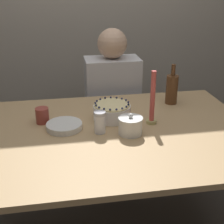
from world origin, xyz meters
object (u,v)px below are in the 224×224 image
Objects in this scene: sugar_bowl at (130,126)px; bottle at (172,89)px; candle at (152,102)px; person_man_blue_shirt at (112,116)px; sugar_shaker at (100,122)px; cake at (112,111)px.

sugar_bowl is 0.49× the size of bottle.
person_man_blue_shirt reaches higher than candle.
sugar_shaker is 0.31m from candle.
cake is 0.83× the size of bottle.
candle is at bearing -25.26° from cake.
sugar_shaker is at bearing 75.52° from person_man_blue_shirt.
bottle reaches higher than sugar_bowl.
sugar_bowl reaches higher than cake.
candle is at bearing 12.56° from sugar_shaker.
candle is at bearing 36.36° from sugar_bowl.
cake is 0.46m from bottle.
sugar_shaker is 0.10× the size of person_man_blue_shirt.
cake is 1.69× the size of sugar_bowl.
bottle is at bearing 52.30° from candle.
person_man_blue_shirt is (0.19, 0.74, -0.31)m from sugar_shaker.
candle is 0.78m from person_man_blue_shirt.
sugar_shaker is (-0.15, 0.04, 0.01)m from sugar_bowl.
bottle is 0.62m from person_man_blue_shirt.
cake is 0.18× the size of person_man_blue_shirt.
candle reaches higher than sugar_shaker.
person_man_blue_shirt reaches higher than sugar_shaker.
person_man_blue_shirt is (0.04, 0.78, -0.30)m from sugar_bowl.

